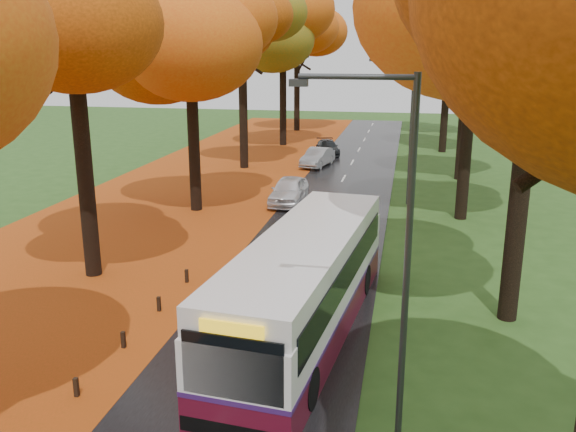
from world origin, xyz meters
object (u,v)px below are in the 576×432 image
(streetlamp_mid, at_px, (407,119))
(car_silver, at_px, (317,157))
(car_white, at_px, (289,190))
(car_dark, at_px, (328,147))
(streetlamp_near, at_px, (395,243))
(bus, at_px, (305,283))
(streetlamp_far, at_px, (409,91))

(streetlamp_mid, distance_m, car_silver, 12.39)
(car_white, height_order, car_dark, car_white)
(streetlamp_near, height_order, bus, streetlamp_near)
(streetlamp_mid, height_order, car_white, streetlamp_mid)
(car_white, relative_size, car_silver, 1.08)
(bus, xyz_separation_m, car_dark, (-3.58, 31.96, -1.03))
(streetlamp_mid, xyz_separation_m, car_dark, (-6.25, 15.18, -4.10))
(streetlamp_far, xyz_separation_m, bus, (-2.67, -38.78, -3.08))
(car_dark, bearing_deg, car_silver, -106.02)
(streetlamp_far, height_order, car_dark, streetlamp_far)
(streetlamp_mid, relative_size, car_white, 1.85)
(car_silver, distance_m, car_dark, 5.29)
(streetlamp_mid, bearing_deg, streetlamp_far, 90.00)
(streetlamp_far, relative_size, bus, 0.68)
(streetlamp_near, xyz_separation_m, streetlamp_mid, (0.00, 22.00, 0.00))
(streetlamp_mid, distance_m, car_dark, 16.92)
(streetlamp_near, relative_size, streetlamp_far, 1.00)
(car_silver, bearing_deg, car_dark, 100.88)
(streetlamp_mid, height_order, streetlamp_far, same)
(streetlamp_far, height_order, car_silver, streetlamp_far)
(streetlamp_mid, xyz_separation_m, car_white, (-6.22, -1.29, -3.94))
(bus, bearing_deg, car_dark, 102.27)
(streetlamp_mid, relative_size, car_silver, 2.00)
(car_white, relative_size, car_dark, 1.10)
(car_white, distance_m, car_silver, 11.18)
(car_white, distance_m, car_dark, 16.47)
(streetlamp_near, relative_size, car_white, 1.85)
(streetlamp_near, height_order, car_dark, streetlamp_near)
(streetlamp_mid, height_order, car_silver, streetlamp_mid)
(streetlamp_far, bearing_deg, car_white, -104.95)
(streetlamp_near, distance_m, bus, 6.62)
(streetlamp_far, relative_size, car_white, 1.85)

